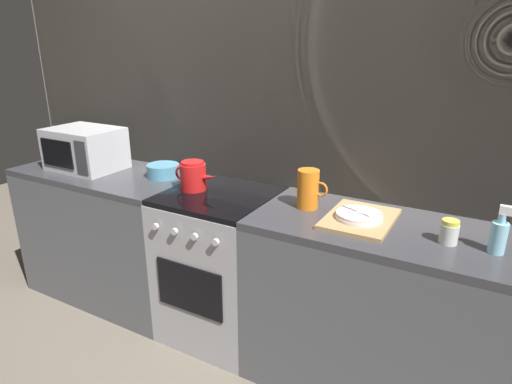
{
  "coord_description": "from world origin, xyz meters",
  "views": [
    {
      "loc": [
        1.3,
        -1.89,
        1.71
      ],
      "look_at": [
        0.24,
        0.0,
        0.95
      ],
      "focal_mm": 30.5,
      "sensor_mm": 36.0,
      "label": 1
    }
  ],
  "objects_px": {
    "pitcher": "(308,189)",
    "spray_bottle": "(499,235)",
    "kettle": "(193,176)",
    "microwave": "(85,149)",
    "dish_pile": "(360,218)",
    "spice_jar": "(449,232)",
    "stove_unit": "(221,265)",
    "mixing_bowl": "(163,171)"
  },
  "relations": [
    {
      "from": "stove_unit",
      "to": "dish_pile",
      "type": "relative_size",
      "value": 2.25
    },
    {
      "from": "microwave",
      "to": "dish_pile",
      "type": "bearing_deg",
      "value": 0.37
    },
    {
      "from": "stove_unit",
      "to": "microwave",
      "type": "height_order",
      "value": "microwave"
    },
    {
      "from": "microwave",
      "to": "kettle",
      "type": "distance_m",
      "value": 0.88
    },
    {
      "from": "microwave",
      "to": "kettle",
      "type": "bearing_deg",
      "value": 0.2
    },
    {
      "from": "microwave",
      "to": "pitcher",
      "type": "height_order",
      "value": "microwave"
    },
    {
      "from": "kettle",
      "to": "pitcher",
      "type": "distance_m",
      "value": 0.68
    },
    {
      "from": "mixing_bowl",
      "to": "spray_bottle",
      "type": "distance_m",
      "value": 1.86
    },
    {
      "from": "mixing_bowl",
      "to": "spice_jar",
      "type": "xyz_separation_m",
      "value": [
        1.67,
        -0.14,
        0.01
      ]
    },
    {
      "from": "stove_unit",
      "to": "microwave",
      "type": "bearing_deg",
      "value": -179.32
    },
    {
      "from": "spray_bottle",
      "to": "mixing_bowl",
      "type": "bearing_deg",
      "value": 175.81
    },
    {
      "from": "spray_bottle",
      "to": "microwave",
      "type": "bearing_deg",
      "value": 179.26
    },
    {
      "from": "mixing_bowl",
      "to": "spray_bottle",
      "type": "xyz_separation_m",
      "value": [
        1.85,
        -0.14,
        0.04
      ]
    },
    {
      "from": "dish_pile",
      "to": "spray_bottle",
      "type": "distance_m",
      "value": 0.58
    },
    {
      "from": "kettle",
      "to": "mixing_bowl",
      "type": "height_order",
      "value": "kettle"
    },
    {
      "from": "stove_unit",
      "to": "mixing_bowl",
      "type": "relative_size",
      "value": 4.5
    },
    {
      "from": "pitcher",
      "to": "dish_pile",
      "type": "xyz_separation_m",
      "value": [
        0.28,
        -0.05,
        -0.08
      ]
    },
    {
      "from": "pitcher",
      "to": "spray_bottle",
      "type": "distance_m",
      "value": 0.86
    },
    {
      "from": "mixing_bowl",
      "to": "spray_bottle",
      "type": "height_order",
      "value": "spray_bottle"
    },
    {
      "from": "kettle",
      "to": "pitcher",
      "type": "relative_size",
      "value": 1.42
    },
    {
      "from": "stove_unit",
      "to": "spray_bottle",
      "type": "xyz_separation_m",
      "value": [
        1.37,
        -0.04,
        0.53
      ]
    },
    {
      "from": "spice_jar",
      "to": "microwave",
      "type": "bearing_deg",
      "value": 179.17
    },
    {
      "from": "kettle",
      "to": "pitcher",
      "type": "xyz_separation_m",
      "value": [
        0.68,
        0.05,
        0.02
      ]
    },
    {
      "from": "microwave",
      "to": "spice_jar",
      "type": "xyz_separation_m",
      "value": [
        2.23,
        -0.03,
        -0.08
      ]
    },
    {
      "from": "stove_unit",
      "to": "mixing_bowl",
      "type": "bearing_deg",
      "value": 169.05
    },
    {
      "from": "kettle",
      "to": "spray_bottle",
      "type": "xyz_separation_m",
      "value": [
        1.54,
        -0.03,
        -0.0
      ]
    },
    {
      "from": "pitcher",
      "to": "spice_jar",
      "type": "bearing_deg",
      "value": -7.58
    },
    {
      "from": "kettle",
      "to": "spray_bottle",
      "type": "relative_size",
      "value": 1.4
    },
    {
      "from": "kettle",
      "to": "spray_bottle",
      "type": "distance_m",
      "value": 1.54
    },
    {
      "from": "pitcher",
      "to": "dish_pile",
      "type": "bearing_deg",
      "value": -9.17
    },
    {
      "from": "stove_unit",
      "to": "spice_jar",
      "type": "bearing_deg",
      "value": -2.15
    },
    {
      "from": "mixing_bowl",
      "to": "kettle",
      "type": "bearing_deg",
      "value": -18.03
    },
    {
      "from": "stove_unit",
      "to": "spice_jar",
      "type": "xyz_separation_m",
      "value": [
        1.19,
        -0.04,
        0.5
      ]
    },
    {
      "from": "kettle",
      "to": "spice_jar",
      "type": "distance_m",
      "value": 1.36
    },
    {
      "from": "microwave",
      "to": "mixing_bowl",
      "type": "bearing_deg",
      "value": 10.5
    },
    {
      "from": "microwave",
      "to": "dish_pile",
      "type": "xyz_separation_m",
      "value": [
        1.84,
        0.01,
        -0.12
      ]
    },
    {
      "from": "dish_pile",
      "to": "microwave",
      "type": "bearing_deg",
      "value": -179.63
    },
    {
      "from": "mixing_bowl",
      "to": "microwave",
      "type": "bearing_deg",
      "value": -169.5
    },
    {
      "from": "stove_unit",
      "to": "spray_bottle",
      "type": "bearing_deg",
      "value": -1.81
    },
    {
      "from": "kettle",
      "to": "pitcher",
      "type": "height_order",
      "value": "pitcher"
    },
    {
      "from": "microwave",
      "to": "mixing_bowl",
      "type": "distance_m",
      "value": 0.58
    },
    {
      "from": "kettle",
      "to": "microwave",
      "type": "bearing_deg",
      "value": -179.8
    }
  ]
}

